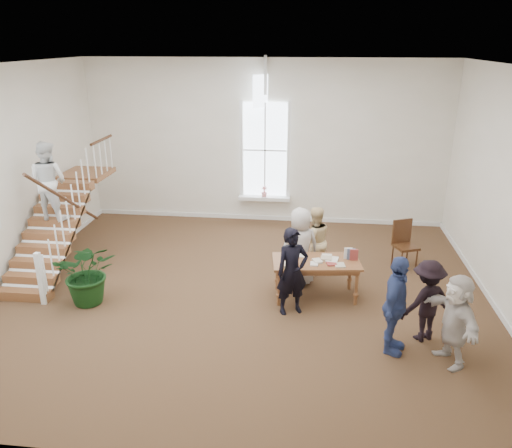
# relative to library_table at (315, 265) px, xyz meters

# --- Properties ---
(ground) EXTENTS (10.00, 10.00, 0.00)m
(ground) POSITION_rel_library_table_xyz_m (-1.46, 0.05, -0.72)
(ground) COLOR #4E371E
(ground) RESTS_ON ground
(room_shell) EXTENTS (10.49, 10.00, 10.00)m
(room_shell) POSITION_rel_library_table_xyz_m (-1.46, 4.44, -0.32)
(room_shell) COLOR silver
(room_shell) RESTS_ON ground
(staircase) EXTENTS (1.10, 4.10, 2.92)m
(staircase) POSITION_rel_library_table_xyz_m (-5.81, 0.80, 0.90)
(staircase) COLOR brown
(staircase) RESTS_ON ground
(library_table) EXTENTS (1.81, 1.07, 0.87)m
(library_table) POSITION_rel_library_table_xyz_m (0.00, 0.00, 0.00)
(library_table) COLOR brown
(library_table) RESTS_ON ground
(police_officer) EXTENTS (0.74, 0.63, 1.71)m
(police_officer) POSITION_rel_library_table_xyz_m (-0.43, -0.64, 0.13)
(police_officer) COLOR black
(police_officer) RESTS_ON ground
(elderly_woman) EXTENTS (0.96, 0.78, 1.69)m
(elderly_woman) POSITION_rel_library_table_xyz_m (-0.33, 0.61, 0.12)
(elderly_woman) COLOR beige
(elderly_woman) RESTS_ON ground
(person_yellow) EXTENTS (0.93, 0.85, 1.56)m
(person_yellow) POSITION_rel_library_table_xyz_m (-0.03, 1.11, 0.06)
(person_yellow) COLOR beige
(person_yellow) RESTS_ON ground
(woman_cluster_a) EXTENTS (0.74, 1.09, 1.73)m
(woman_cluster_a) POSITION_rel_library_table_xyz_m (1.30, -1.74, 0.14)
(woman_cluster_a) COLOR navy
(woman_cluster_a) RESTS_ON ground
(woman_cluster_b) EXTENTS (1.10, 0.95, 1.48)m
(woman_cluster_b) POSITION_rel_library_table_xyz_m (1.90, -1.29, 0.02)
(woman_cluster_b) COLOR black
(woman_cluster_b) RESTS_ON ground
(woman_cluster_c) EXTENTS (0.90, 1.51, 1.55)m
(woman_cluster_c) POSITION_rel_library_table_xyz_m (2.20, -1.94, 0.06)
(woman_cluster_c) COLOR silver
(woman_cluster_c) RESTS_ON ground
(floor_plant) EXTENTS (1.39, 1.28, 1.31)m
(floor_plant) POSITION_rel_library_table_xyz_m (-4.42, -0.72, -0.07)
(floor_plant) COLOR black
(floor_plant) RESTS_ON ground
(side_chair) EXTENTS (0.63, 0.63, 1.10)m
(side_chair) POSITION_rel_library_table_xyz_m (2.01, 1.74, -0.10)
(side_chair) COLOR #36180E
(side_chair) RESTS_ON ground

